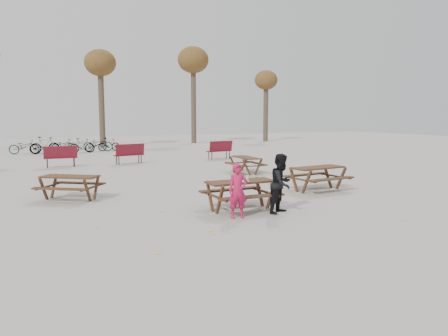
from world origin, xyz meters
name	(u,v)px	position (x,y,z in m)	size (l,w,h in m)	color
ground	(241,210)	(0.00, 0.00, 0.00)	(80.00, 80.00, 0.00)	gray
main_picnic_table	(241,188)	(0.00, 0.00, 0.59)	(1.80, 1.45, 0.78)	#3A1E15
food_tray	(245,181)	(0.04, -0.18, 0.79)	(0.18, 0.11, 0.04)	white
bread_roll	(245,179)	(0.04, -0.18, 0.83)	(0.14, 0.06, 0.05)	tan
soda_bottle	(248,179)	(0.08, -0.23, 0.85)	(0.07, 0.07, 0.17)	silver
child	(238,191)	(-0.50, -0.79, 0.67)	(0.49, 0.32, 1.33)	#B41646
adult	(282,183)	(0.77, -0.77, 0.76)	(0.74, 0.57, 1.52)	black
picnic_table_east	(318,179)	(3.68, 1.48, 0.39)	(1.83, 1.47, 0.79)	#3A1E15
picnic_table_north	(70,188)	(-3.87, 3.42, 0.35)	(1.65, 1.33, 0.71)	#3A1E15
picnic_table_far	(246,165)	(3.60, 6.28, 0.35)	(1.61, 1.30, 0.70)	#3A1E15
park_bench_row	(104,155)	(-1.26, 11.90, 0.52)	(13.54, 1.12, 1.03)	maroon
bicycle_row	(68,145)	(-2.02, 20.21, 0.48)	(6.95, 2.08, 1.09)	black
tree_row	(97,66)	(0.90, 25.15, 6.19)	(32.17, 3.52, 8.26)	#382B21
fallen_leaves	(218,193)	(0.50, 2.50, 0.00)	(11.00, 11.00, 0.01)	gold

